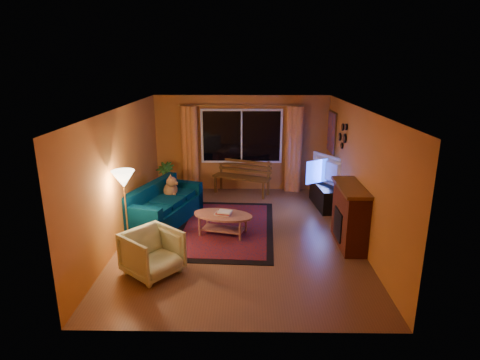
{
  "coord_description": "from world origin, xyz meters",
  "views": [
    {
      "loc": [
        0.12,
        -7.36,
        3.32
      ],
      "look_at": [
        0.0,
        0.3,
        1.05
      ],
      "focal_mm": 30.0,
      "sensor_mm": 36.0,
      "label": 1
    }
  ],
  "objects_px": {
    "coffee_table": "(223,224)",
    "armchair": "(152,251)",
    "sofa": "(165,204)",
    "bench": "(242,186)",
    "tv_console": "(325,195)",
    "floor_lamp": "(126,212)"
  },
  "relations": [
    {
      "from": "floor_lamp",
      "to": "tv_console",
      "type": "bearing_deg",
      "value": 31.43
    },
    {
      "from": "bench",
      "to": "floor_lamp",
      "type": "xyz_separation_m",
      "value": [
        -2.0,
        -3.34,
        0.54
      ]
    },
    {
      "from": "sofa",
      "to": "coffee_table",
      "type": "bearing_deg",
      "value": -8.64
    },
    {
      "from": "armchair",
      "to": "tv_console",
      "type": "xyz_separation_m",
      "value": [
        3.37,
        3.23,
        -0.13
      ]
    },
    {
      "from": "floor_lamp",
      "to": "bench",
      "type": "bearing_deg",
      "value": 59.02
    },
    {
      "from": "bench",
      "to": "sofa",
      "type": "height_order",
      "value": "sofa"
    },
    {
      "from": "coffee_table",
      "to": "armchair",
      "type": "bearing_deg",
      "value": -124.14
    },
    {
      "from": "sofa",
      "to": "armchair",
      "type": "distance_m",
      "value": 2.21
    },
    {
      "from": "sofa",
      "to": "floor_lamp",
      "type": "distance_m",
      "value": 1.51
    },
    {
      "from": "floor_lamp",
      "to": "armchair",
      "type": "bearing_deg",
      "value": -51.67
    },
    {
      "from": "bench",
      "to": "sofa",
      "type": "bearing_deg",
      "value": -107.3
    },
    {
      "from": "armchair",
      "to": "floor_lamp",
      "type": "distance_m",
      "value": 1.06
    },
    {
      "from": "armchair",
      "to": "tv_console",
      "type": "bearing_deg",
      "value": -6.11
    },
    {
      "from": "bench",
      "to": "tv_console",
      "type": "xyz_separation_m",
      "value": [
        1.99,
        -0.9,
        0.05
      ]
    },
    {
      "from": "armchair",
      "to": "floor_lamp",
      "type": "height_order",
      "value": "floor_lamp"
    },
    {
      "from": "floor_lamp",
      "to": "coffee_table",
      "type": "bearing_deg",
      "value": 24.48
    },
    {
      "from": "sofa",
      "to": "floor_lamp",
      "type": "height_order",
      "value": "floor_lamp"
    },
    {
      "from": "bench",
      "to": "armchair",
      "type": "height_order",
      "value": "armchair"
    },
    {
      "from": "tv_console",
      "to": "sofa",
      "type": "bearing_deg",
      "value": -169.07
    },
    {
      "from": "armchair",
      "to": "coffee_table",
      "type": "bearing_deg",
      "value": 6.03
    },
    {
      "from": "floor_lamp",
      "to": "coffee_table",
      "type": "distance_m",
      "value": 1.91
    },
    {
      "from": "bench",
      "to": "armchair",
      "type": "relative_size",
      "value": 1.85
    }
  ]
}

